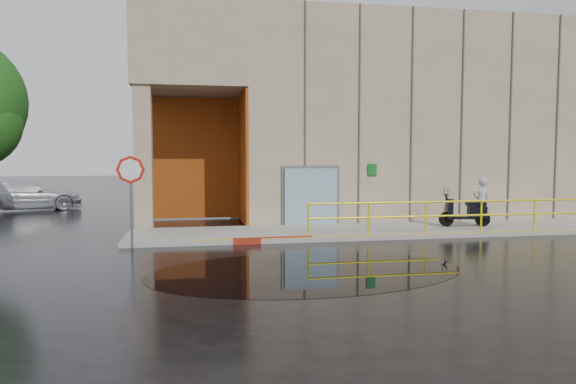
{
  "coord_description": "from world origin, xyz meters",
  "views": [
    {
      "loc": [
        -3.83,
        -11.87,
        2.59
      ],
      "look_at": [
        -1.15,
        3.0,
        1.53
      ],
      "focal_mm": 32.0,
      "sensor_mm": 36.0,
      "label": 1
    }
  ],
  "objects_px": {
    "scooter": "(465,204)",
    "car_c": "(26,195)",
    "red_curb": "(273,240)",
    "person": "(481,201)",
    "stop_sign": "(131,181)"
  },
  "relations": [
    {
      "from": "scooter",
      "to": "car_c",
      "type": "bearing_deg",
      "value": 160.85
    },
    {
      "from": "scooter",
      "to": "red_curb",
      "type": "height_order",
      "value": "scooter"
    },
    {
      "from": "person",
      "to": "stop_sign",
      "type": "bearing_deg",
      "value": 8.98
    },
    {
      "from": "scooter",
      "to": "stop_sign",
      "type": "bearing_deg",
      "value": -161.74
    },
    {
      "from": "stop_sign",
      "to": "car_c",
      "type": "height_order",
      "value": "stop_sign"
    },
    {
      "from": "car_c",
      "to": "person",
      "type": "bearing_deg",
      "value": -139.0
    },
    {
      "from": "person",
      "to": "red_curb",
      "type": "height_order",
      "value": "person"
    },
    {
      "from": "car_c",
      "to": "stop_sign",
      "type": "bearing_deg",
      "value": -171.82
    },
    {
      "from": "person",
      "to": "scooter",
      "type": "xyz_separation_m",
      "value": [
        -0.67,
        -0.13,
        -0.07
      ]
    },
    {
      "from": "person",
      "to": "stop_sign",
      "type": "distance_m",
      "value": 11.81
    },
    {
      "from": "scooter",
      "to": "red_curb",
      "type": "distance_m",
      "value": 7.13
    },
    {
      "from": "scooter",
      "to": "stop_sign",
      "type": "relative_size",
      "value": 0.69
    },
    {
      "from": "stop_sign",
      "to": "red_curb",
      "type": "distance_m",
      "value": 4.43
    },
    {
      "from": "person",
      "to": "car_c",
      "type": "relative_size",
      "value": 0.34
    },
    {
      "from": "scooter",
      "to": "red_curb",
      "type": "bearing_deg",
      "value": -158.38
    }
  ]
}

